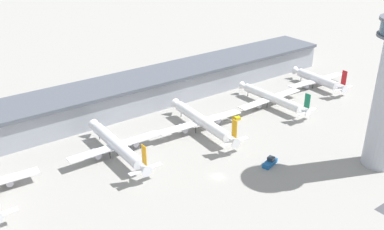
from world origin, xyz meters
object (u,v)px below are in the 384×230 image
airplane_gate_echo (272,98)px  service_truck_catering (270,162)px  airplane_gate_foxtrot (318,80)px  service_truck_fuel (235,115)px  airplane_gate_charlie (117,145)px  airplane_gate_delta (202,121)px

airplane_gate_echo → service_truck_catering: 53.86m
airplane_gate_echo → airplane_gate_foxtrot: size_ratio=1.12×
airplane_gate_foxtrot → service_truck_fuel: size_ratio=4.37×
airplane_gate_foxtrot → service_truck_fuel: bearing=-178.0°
airplane_gate_charlie → airplane_gate_foxtrot: bearing=1.0°
service_truck_catering → service_truck_fuel: size_ratio=0.87×
airplane_gate_charlie → service_truck_catering: (42.13, -38.53, -3.56)m
service_truck_catering → service_truck_fuel: (16.57, 38.51, -0.15)m
airplane_gate_delta → service_truck_catering: bearing=-83.7°
service_truck_fuel → airplane_gate_echo: bearing=-3.4°
airplane_gate_delta → service_truck_fuel: bearing=7.4°
airplane_gate_delta → airplane_gate_foxtrot: 80.57m
airplane_gate_delta → service_truck_fuel: airplane_gate_delta is taller
airplane_gate_charlie → service_truck_fuel: 58.81m
airplane_gate_delta → service_truck_catering: airplane_gate_delta is taller
airplane_gate_charlie → airplane_gate_foxtrot: size_ratio=1.17×
airplane_gate_charlie → service_truck_catering: airplane_gate_charlie is taller
airplane_gate_charlie → airplane_gate_echo: airplane_gate_charlie is taller
airplane_gate_charlie → airplane_gate_delta: size_ratio=0.97×
airplane_gate_foxtrot → airplane_gate_echo: bearing=-174.8°
airplane_gate_charlie → service_truck_catering: bearing=-42.4°
airplane_gate_charlie → airplane_gate_foxtrot: (118.63, 2.10, -0.41)m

